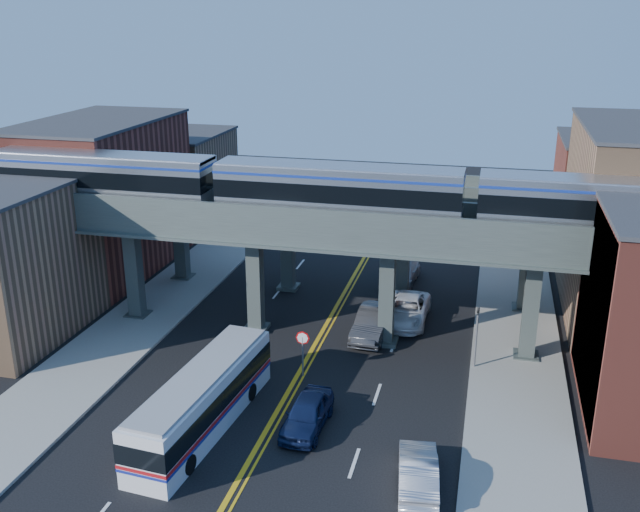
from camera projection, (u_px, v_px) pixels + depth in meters
The scene contains 19 objects.
ground at pixel (282, 403), 35.64m from camera, with size 120.00×120.00×0.00m, color black.
sidewalk_west at pixel (159, 304), 47.38m from camera, with size 5.00×70.00×0.16m, color gray.
sidewalk_east at pixel (516, 341), 42.19m from camera, with size 5.00×70.00×0.16m, color gray.
building_west_b at pixel (103, 197), 52.67m from camera, with size 8.00×14.00×11.00m, color brown.
building_west_c at pixel (178, 178), 65.09m from camera, with size 8.00×10.00×8.00m, color #916B4B.
building_east_b at pixel (640, 225), 44.17m from camera, with size 8.00×14.00×12.00m, color #916B4B.
building_east_c at pixel (609, 197), 56.59m from camera, with size 8.00×10.00×9.00m, color brown.
mural_panel at pixel (591, 313), 34.47m from camera, with size 0.10×9.50×9.50m, color teal.
elevated_viaduct_near at pixel (320, 234), 40.85m from camera, with size 52.00×3.60×7.40m.
elevated_viaduct_far at pixel (345, 203), 47.27m from camera, with size 52.00×3.60×7.40m.
transit_train at pixel (338, 190), 39.75m from camera, with size 42.98×2.69×3.13m.
stop_sign at pixel (303, 346), 37.74m from camera, with size 0.76×0.09×2.63m.
traffic_signal at pixel (477, 331), 38.31m from camera, with size 0.15×0.18×4.10m.
transit_bus at pixel (203, 401), 33.18m from camera, with size 3.30×10.84×2.75m.
car_lane_a at pixel (307, 414), 33.35m from camera, with size 1.78×4.42×1.51m, color #111C3F.
car_lane_b at pixel (373, 323), 42.73m from camera, with size 1.81×5.18×1.71m, color #2C2D2F.
car_lane_c at pixel (407, 310), 44.74m from camera, with size 2.57×5.57×1.55m, color white.
car_lane_d at pixel (402, 272), 51.28m from camera, with size 2.08×5.12×1.49m, color #A2A0A5.
car_parked_curb at pixel (418, 472), 29.16m from camera, with size 1.57×4.51×1.49m, color #AEADB2.
Camera 1 is at (9.32, -29.87, 18.69)m, focal length 40.00 mm.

